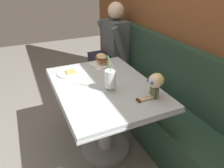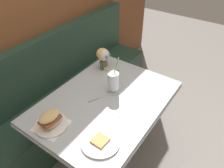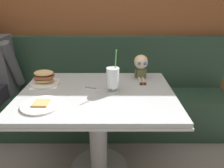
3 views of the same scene
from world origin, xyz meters
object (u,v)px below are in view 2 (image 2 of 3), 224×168
object	(u,v)px
sandwich_plate	(50,121)
seated_doll	(103,56)
butter_knife	(98,98)
toast_plate	(100,141)
milkshake_glass	(113,82)

from	to	relation	value
sandwich_plate	seated_doll	size ratio (longest dim) A/B	1.01
butter_knife	seated_doll	distance (m)	0.44
butter_knife	sandwich_plate	bearing A→B (deg)	167.89
toast_plate	sandwich_plate	bearing A→B (deg)	103.00
toast_plate	butter_knife	xyz separation A→B (m)	(0.31, 0.26, -0.00)
sandwich_plate	milkshake_glass	bearing A→B (deg)	-14.68
toast_plate	seated_doll	distance (m)	0.84
sandwich_plate	toast_plate	bearing A→B (deg)	-77.00
milkshake_glass	sandwich_plate	distance (m)	0.55
toast_plate	seated_doll	bearing A→B (deg)	35.04
milkshake_glass	butter_knife	size ratio (longest dim) A/B	1.38
milkshake_glass	seated_doll	world-z (taller)	milkshake_glass
toast_plate	milkshake_glass	xyz separation A→B (m)	(0.45, 0.21, 0.09)
milkshake_glass	butter_knife	world-z (taller)	milkshake_glass
butter_knife	seated_doll	bearing A→B (deg)	29.99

